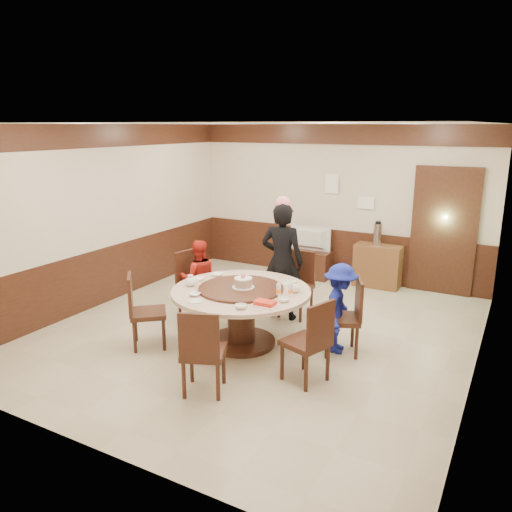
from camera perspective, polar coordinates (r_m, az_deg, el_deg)
The scene contains 30 objects.
room at distance 6.68m, azimuth 0.54°, elevation -0.03°, with size 6.00×6.04×2.84m.
banquet_table at distance 6.45m, azimuth -1.71°, elevation -5.67°, with size 1.78×1.78×0.78m.
chair_0 at distance 6.39m, azimuth 9.83°, elevation -8.31°, with size 0.59×0.59×0.97m.
chair_1 at distance 7.50m, azimuth 4.61°, elevation -4.59°, with size 0.46×0.47×0.97m.
chair_2 at distance 7.57m, azimuth -6.94°, elevation -4.47°, with size 0.52×0.52×0.97m.
chair_3 at distance 6.63m, azimuth -12.34°, elevation -7.58°, with size 0.62×0.62×0.97m.
chair_4 at distance 5.45m, azimuth -6.00°, elevation -12.38°, with size 0.58×0.58×0.97m.
chair_5 at distance 5.67m, azimuth 5.81°, elevation -11.25°, with size 0.57×0.56×0.97m.
person_standing at distance 7.25m, azimuth 3.00°, elevation -0.62°, with size 0.63×0.41×1.73m, color black.
person_red at distance 7.52m, azimuth -6.60°, elevation -2.47°, with size 0.56×0.43×1.14m, color red.
person_blue at distance 6.33m, azimuth 9.57°, elevation -5.92°, with size 0.74×0.43×1.14m, color navy.
birthday_cake at distance 6.34m, azimuth -1.47°, elevation -3.06°, with size 0.28×0.28×0.19m.
teapot_left at distance 6.56m, azimuth -7.48°, elevation -2.90°, with size 0.17×0.15×0.13m, color white.
teapot_right at distance 6.28m, azimuth 4.39°, elevation -3.61°, with size 0.17×0.15×0.13m, color white.
bowl_0 at distance 6.95m, azimuth -4.42°, elevation -2.14°, with size 0.15×0.15×0.04m, color white.
bowl_1 at distance 5.73m, azimuth -1.72°, elevation -5.80°, with size 0.14×0.14×0.04m, color white.
bowl_2 at distance 6.19m, azimuth -7.04°, elevation -4.39°, with size 0.14×0.14×0.03m, color white.
bowl_3 at distance 5.95m, azimuth 3.16°, elevation -5.04°, with size 0.14×0.14×0.04m, color white.
bowl_4 at distance 6.79m, azimuth -6.49°, elevation -2.61°, with size 0.15×0.15×0.04m, color white.
saucer_near at distance 5.99m, azimuth -6.95°, elevation -5.14°, with size 0.18×0.18×0.01m, color white.
saucer_far at distance 6.60m, azimuth 3.85°, elevation -3.17°, with size 0.18×0.18×0.01m, color white.
shrimp_platter at distance 5.80m, azimuth 1.04°, elevation -5.49°, with size 0.30×0.20×0.06m.
bottle_0 at distance 6.10m, azimuth 2.59°, elevation -3.94°, with size 0.06×0.06×0.16m, color white.
bottle_1 at distance 6.11m, azimuth 3.95°, elevation -3.92°, with size 0.06×0.06×0.16m, color white.
tv_stand at distance 9.47m, azimuth 5.99°, elevation -0.86°, with size 0.85×0.45×0.50m, color #391C11.
television at distance 9.36m, azimuth 6.07°, elevation 1.96°, with size 0.79×0.10×0.45m, color gray.
side_cabinet at distance 9.07m, azimuth 13.73°, elevation -1.09°, with size 0.80×0.40×0.75m, color brown.
thermos at distance 8.94m, azimuth 13.72°, elevation 2.42°, with size 0.15×0.15×0.38m, color silver.
notice_left at distance 9.26m, azimuth 8.63°, elevation 8.17°, with size 0.25×0.00×0.35m, color white.
notice_right at distance 9.10m, azimuth 12.42°, elevation 5.97°, with size 0.30×0.00×0.22m, color white.
Camera 1 is at (3.05, -5.69, 2.78)m, focal length 35.00 mm.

